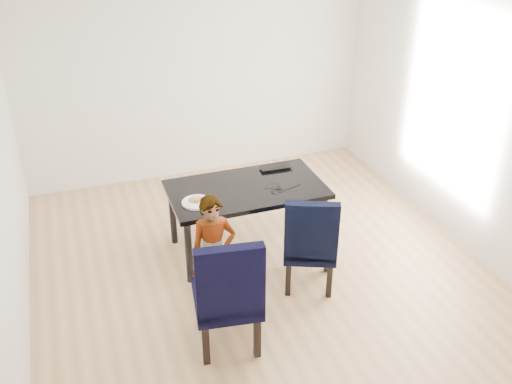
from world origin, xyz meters
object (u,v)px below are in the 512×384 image
object	(u,v)px
dining_table	(247,218)
laptop	(274,166)
child	(214,253)
chair_left	(227,289)
plate	(197,202)
chair_right	(310,239)

from	to	relation	value
dining_table	laptop	distance (m)	0.69
child	laptop	bearing A→B (deg)	54.33
chair_left	child	world-z (taller)	child
dining_table	plate	xyz separation A→B (m)	(-0.56, -0.15, 0.38)
chair_left	plate	size ratio (longest dim) A/B	3.79
child	laptop	xyz separation A→B (m)	(1.01, 1.12, 0.20)
dining_table	plate	world-z (taller)	plate
chair_left	laptop	bearing A→B (deg)	65.59
dining_table	child	xyz separation A→B (m)	(-0.57, -0.77, 0.19)
chair_right	laptop	xyz separation A→B (m)	(0.06, 1.13, 0.25)
plate	child	bearing A→B (deg)	-90.98
chair_left	laptop	world-z (taller)	chair_left
dining_table	plate	bearing A→B (deg)	-165.29
chair_left	laptop	size ratio (longest dim) A/B	3.20
child	plate	world-z (taller)	child
chair_left	chair_right	bearing A→B (deg)	35.76
child	plate	xyz separation A→B (m)	(0.01, 0.62, 0.19)
chair_right	laptop	distance (m)	1.16
chair_left	child	size ratio (longest dim) A/B	0.99
chair_right	child	xyz separation A→B (m)	(-0.95, 0.01, 0.05)
dining_table	child	distance (m)	0.98
dining_table	chair_right	xyz separation A→B (m)	(0.38, -0.78, 0.14)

